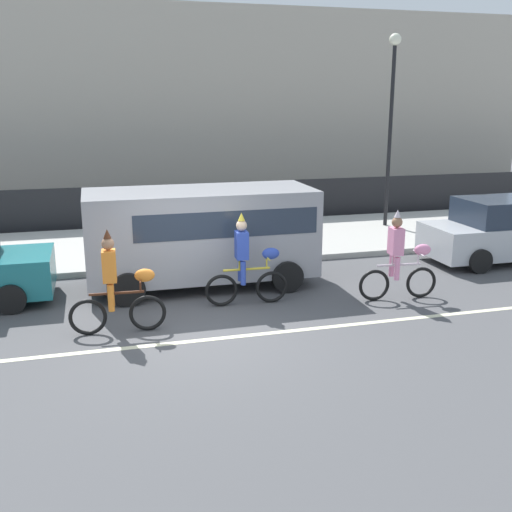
% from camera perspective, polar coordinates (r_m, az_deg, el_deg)
% --- Properties ---
extents(ground_plane, '(80.00, 80.00, 0.00)m').
position_cam_1_polar(ground_plane, '(11.09, -5.34, -7.01)').
color(ground_plane, '#4C4C4F').
extents(road_centre_line, '(36.00, 0.14, 0.01)m').
position_cam_1_polar(road_centre_line, '(10.63, -4.86, -7.96)').
color(road_centre_line, beige).
rests_on(road_centre_line, ground).
extents(sidewalk_curb, '(60.00, 5.00, 0.15)m').
position_cam_1_polar(sidewalk_curb, '(17.22, -9.16, 1.02)').
color(sidewalk_curb, '#ADAAA3').
rests_on(sidewalk_curb, ground).
extents(fence_line, '(40.00, 0.08, 1.40)m').
position_cam_1_polar(fence_line, '(19.93, -10.18, 4.67)').
color(fence_line, black).
rests_on(fence_line, ground).
extents(building_backdrop, '(28.00, 8.00, 7.70)m').
position_cam_1_polar(building_backdrop, '(28.62, -5.21, 14.15)').
color(building_backdrop, '#B2A899').
rests_on(building_backdrop, ground).
extents(parade_cyclist_orange, '(1.72, 0.50, 1.92)m').
position_cam_1_polar(parade_cyclist_orange, '(10.92, -13.08, -3.00)').
color(parade_cyclist_orange, black).
rests_on(parade_cyclist_orange, ground).
extents(parade_cyclist_cobalt, '(1.72, 0.50, 1.92)m').
position_cam_1_polar(parade_cyclist_cobalt, '(12.12, -0.84, -0.85)').
color(parade_cyclist_cobalt, black).
rests_on(parade_cyclist_cobalt, ground).
extents(parade_cyclist_pink, '(1.72, 0.50, 1.92)m').
position_cam_1_polar(parade_cyclist_pink, '(12.80, 13.55, -0.42)').
color(parade_cyclist_pink, black).
rests_on(parade_cyclist_pink, ground).
extents(parked_van_grey, '(5.00, 2.22, 2.18)m').
position_cam_1_polar(parked_van_grey, '(13.37, -4.96, 2.50)').
color(parked_van_grey, '#99999E').
rests_on(parked_van_grey, ground).
extents(parked_car_silver, '(4.10, 1.92, 1.64)m').
position_cam_1_polar(parked_car_silver, '(16.75, 22.45, 2.17)').
color(parked_car_silver, '#B7BABF').
rests_on(parked_car_silver, ground).
extents(street_lamp_post, '(0.36, 0.36, 5.86)m').
position_cam_1_polar(street_lamp_post, '(19.44, 12.80, 14.04)').
color(street_lamp_post, black).
rests_on(street_lamp_post, sidewalk_curb).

